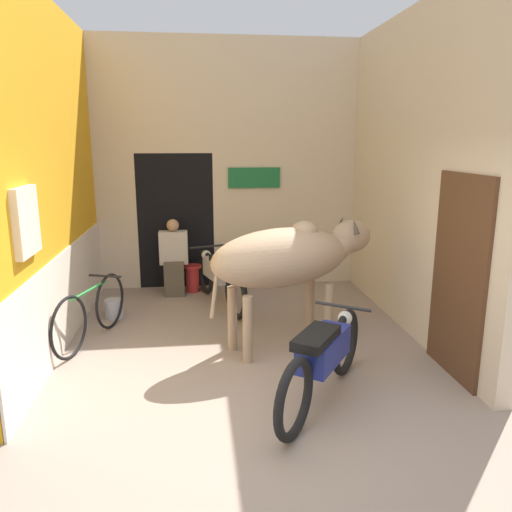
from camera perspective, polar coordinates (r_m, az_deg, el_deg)
ground_plane at (r=4.55m, az=0.83°, el=-18.94°), size 30.00×30.00×0.00m
wall_left_shopfront at (r=6.25m, az=-22.72°, el=7.70°), size 0.25×4.38×4.00m
wall_back_with_doorway at (r=8.50m, az=-5.63°, el=7.89°), size 4.26×0.93×4.00m
wall_right_with_door at (r=6.58m, az=17.96°, el=8.61°), size 0.22×4.38×4.00m
cow at (r=5.79m, az=3.85°, el=-0.11°), size 2.18×1.28×1.51m
motorcycle_near at (r=4.75m, az=7.70°, el=-11.28°), size 1.23×1.72×0.80m
motorcycle_far at (r=7.42m, az=-4.19°, el=-2.17°), size 0.77×1.94×0.81m
bicycle at (r=6.41m, az=-18.31°, el=-6.15°), size 0.62×1.62×0.74m
shopkeeper_seated at (r=8.00m, az=-9.38°, el=0.01°), size 0.45×0.33×1.21m
plastic_stool at (r=8.18m, az=-7.27°, el=-2.45°), size 0.30×0.30×0.44m
bucket at (r=7.24m, az=-15.90°, el=-5.80°), size 0.26×0.26×0.26m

